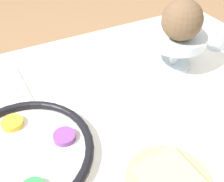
# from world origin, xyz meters

# --- Properties ---
(seder_plate) EXTENTS (0.32, 0.32, 0.03)m
(seder_plate) POSITION_xyz_m (-0.19, -0.03, 0.72)
(seder_plate) COLOR silver
(seder_plate) RESTS_ON dining_table
(fruit_stand) EXTENTS (0.18, 0.18, 0.11)m
(fruit_stand) POSITION_xyz_m (0.33, 0.12, 0.79)
(fruit_stand) COLOR silver
(fruit_stand) RESTS_ON dining_table
(orange_fruit) EXTENTS (0.08, 0.08, 0.08)m
(orange_fruit) POSITION_xyz_m (0.35, 0.15, 0.86)
(orange_fruit) COLOR orange
(orange_fruit) RESTS_ON fruit_stand
(coconut) EXTENTS (0.12, 0.12, 0.12)m
(coconut) POSITION_xyz_m (0.32, 0.09, 0.88)
(coconut) COLOR brown
(coconut) RESTS_ON fruit_stand
(bread_plate) EXTENTS (0.18, 0.18, 0.02)m
(bread_plate) POSITION_xyz_m (0.06, -0.23, 0.71)
(bread_plate) COLOR tan
(bread_plate) RESTS_ON dining_table
(cup_near) EXTENTS (0.07, 0.07, 0.06)m
(cup_near) POSITION_xyz_m (0.54, 0.14, 0.74)
(cup_near) COLOR silver
(cup_near) RESTS_ON dining_table
(fork_left) EXTENTS (0.04, 0.19, 0.01)m
(fork_left) POSITION_xyz_m (-0.17, 0.24, 0.71)
(fork_left) COLOR silver
(fork_left) RESTS_ON dining_table
(fork_right) EXTENTS (0.03, 0.19, 0.01)m
(fork_right) POSITION_xyz_m (-0.14, 0.24, 0.71)
(fork_right) COLOR silver
(fork_right) RESTS_ON dining_table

